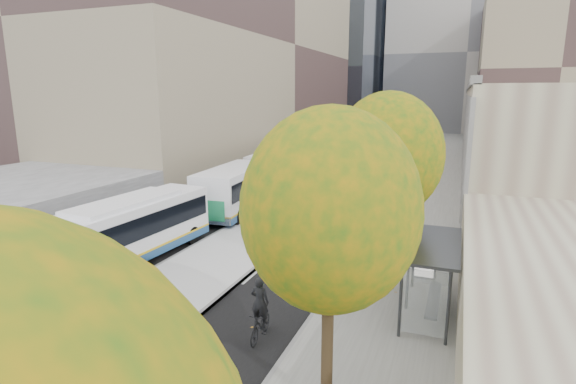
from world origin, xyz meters
The scene contains 12 objects.
bus_platform centered at (-3.88, 35.00, 0.07)m, with size 4.25×150.00×0.15m, color silver.
sidewalk centered at (4.12, 35.00, 0.04)m, with size 4.75×150.00×0.08m, color gray.
building_tan centered at (15.50, 64.00, 4.00)m, with size 18.00×92.00×8.00m, color gray.
building_midrise centered at (-22.50, 41.00, 12.50)m, with size 24.00×46.00×25.00m, color gray.
building_far_block centered at (6.00, 96.00, 15.00)m, with size 30.00×18.00×30.00m, color #A8A39A.
bus_shelter centered at (5.69, 10.96, 2.19)m, with size 1.90×4.40×2.53m.
tree_b centered at (3.60, 5.00, 5.04)m, with size 4.00×4.00×6.97m.
tree_c centered at (3.60, 13.00, 5.25)m, with size 4.20×4.20×7.28m.
bus_near centered at (-7.78, 7.54, 1.51)m, with size 3.37×16.69×2.76m.
bus_far centered at (-7.30, 25.88, 1.65)m, with size 3.82×18.23×3.02m.
cyclist centered at (0.74, 7.43, 0.77)m, with size 0.61×1.63×2.06m.
distant_car centered at (-7.90, 50.19, 0.74)m, with size 1.74×4.33×1.47m, color silver.
Camera 1 is at (6.17, -4.23, 7.55)m, focal length 28.00 mm.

